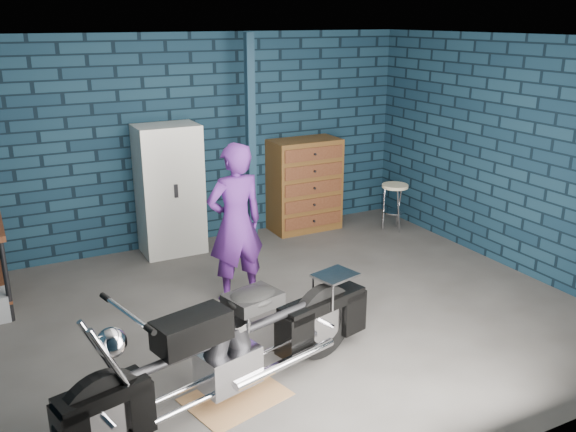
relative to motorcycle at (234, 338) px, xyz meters
name	(u,v)px	position (x,y,z in m)	size (l,w,h in m)	color
ground	(282,315)	(0.95, 1.08, -0.53)	(6.00, 6.00, 0.00)	#4F4C4A
room_walls	(256,120)	(0.95, 1.63, 1.37)	(6.02, 5.01, 2.71)	#0F2332
support_post	(251,145)	(1.50, 3.03, 0.82)	(0.10, 0.10, 2.70)	#112838
drip_mat	(236,397)	(0.00, 0.00, -0.52)	(0.76, 0.57, 0.01)	brown
motorcycle	(234,338)	(0.00, 0.00, 0.00)	(2.40, 0.65, 1.06)	black
person	(236,223)	(0.71, 1.65, 0.32)	(0.62, 0.41, 1.69)	#4A1D6D
locker	(170,190)	(0.51, 3.31, 0.29)	(0.76, 0.54, 1.63)	silver
tool_chest	(305,185)	(2.44, 3.31, 0.11)	(0.96, 0.53, 1.28)	brown
shop_stool	(394,207)	(3.52, 2.69, -0.20)	(0.36, 0.36, 0.66)	beige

